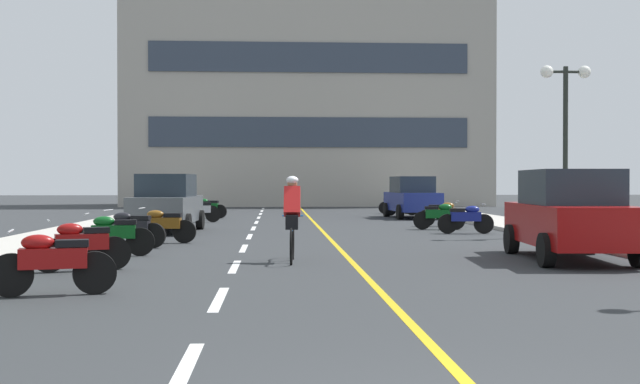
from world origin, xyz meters
TOP-DOWN VIEW (x-y plane):
  - ground_plane at (0.00, 21.00)m, footprint 140.00×140.00m
  - curb_left at (-7.20, 24.00)m, footprint 2.40×72.00m
  - curb_right at (7.20, 24.00)m, footprint 2.40×72.00m
  - lane_dash_0 at (-2.00, 2.00)m, footprint 0.14×2.20m
  - lane_dash_1 at (-2.00, 6.00)m, footprint 0.14×2.20m
  - lane_dash_2 at (-2.00, 10.00)m, footprint 0.14×2.20m
  - lane_dash_3 at (-2.00, 14.00)m, footprint 0.14×2.20m
  - lane_dash_4 at (-2.00, 18.00)m, footprint 0.14×2.20m
  - lane_dash_5 at (-2.00, 22.00)m, footprint 0.14×2.20m
  - lane_dash_6 at (-2.00, 26.00)m, footprint 0.14×2.20m
  - lane_dash_7 at (-2.00, 30.00)m, footprint 0.14×2.20m
  - lane_dash_8 at (-2.00, 34.00)m, footprint 0.14×2.20m
  - lane_dash_9 at (-2.00, 38.00)m, footprint 0.14×2.20m
  - lane_dash_10 at (-2.00, 42.00)m, footprint 0.14×2.20m
  - lane_dash_11 at (-2.00, 46.00)m, footprint 0.14×2.20m
  - centre_line_yellow at (0.25, 24.00)m, footprint 0.12×66.00m
  - office_building at (0.90, 48.93)m, footprint 24.10×7.98m
  - street_lamp_mid at (7.04, 17.40)m, footprint 1.46×0.36m
  - parked_car_near at (4.67, 10.90)m, footprint 2.17×4.31m
  - parked_car_mid at (-4.67, 20.22)m, footprint 2.07×4.27m
  - parked_car_far at (4.71, 29.28)m, footprint 2.12×4.29m
  - motorcycle_1 at (-4.32, 6.44)m, footprint 1.68×0.64m
  - motorcycle_2 at (-4.66, 9.41)m, footprint 1.64×0.80m
  - motorcycle_3 at (-4.68, 12.19)m, footprint 1.70×0.60m
  - motorcycle_4 at (-4.71, 14.30)m, footprint 1.70×0.60m
  - motorcycle_5 at (-4.15, 15.73)m, footprint 1.70×0.60m
  - motorcycle_6 at (4.54, 18.93)m, footprint 1.70×0.60m
  - motorcycle_7 at (4.16, 21.00)m, footprint 1.70×0.60m
  - motorcycle_8 at (4.66, 22.81)m, footprint 1.70×0.60m
  - motorcycle_9 at (-4.25, 26.06)m, footprint 1.69×0.64m
  - motorcycle_10 at (-4.45, 28.00)m, footprint 1.68×0.64m
  - motorcycle_11 at (-4.22, 29.62)m, footprint 1.68×0.64m
  - motorcycle_12 at (4.66, 31.88)m, footprint 1.69×0.62m
  - motorcycle_13 at (4.71, 33.86)m, footprint 1.70×0.60m
  - cyclist_rider at (-0.92, 10.82)m, footprint 0.42×1.77m

SIDE VIEW (x-z plane):
  - ground_plane at x=0.00m, z-range 0.00..0.00m
  - lane_dash_0 at x=-2.00m, z-range 0.00..0.01m
  - lane_dash_1 at x=-2.00m, z-range 0.00..0.01m
  - lane_dash_2 at x=-2.00m, z-range 0.00..0.01m
  - lane_dash_3 at x=-2.00m, z-range 0.00..0.01m
  - lane_dash_4 at x=-2.00m, z-range 0.00..0.01m
  - lane_dash_5 at x=-2.00m, z-range 0.00..0.01m
  - lane_dash_6 at x=-2.00m, z-range 0.00..0.01m
  - lane_dash_7 at x=-2.00m, z-range 0.00..0.01m
  - lane_dash_8 at x=-2.00m, z-range 0.00..0.01m
  - lane_dash_9 at x=-2.00m, z-range 0.00..0.01m
  - lane_dash_10 at x=-2.00m, z-range 0.00..0.01m
  - lane_dash_11 at x=-2.00m, z-range 0.00..0.01m
  - centre_line_yellow at x=0.25m, z-range 0.00..0.01m
  - curb_left at x=-7.20m, z-range 0.00..0.12m
  - curb_right at x=7.20m, z-range 0.00..0.12m
  - motorcycle_1 at x=-4.32m, z-range 0.01..0.93m
  - motorcycle_2 at x=-4.66m, z-range 0.01..0.93m
  - motorcycle_3 at x=-4.68m, z-range 0.01..0.93m
  - motorcycle_4 at x=-4.71m, z-range 0.01..0.93m
  - motorcycle_5 at x=-4.15m, z-range 0.01..0.93m
  - motorcycle_6 at x=4.54m, z-range 0.01..0.93m
  - motorcycle_7 at x=4.16m, z-range 0.01..0.93m
  - motorcycle_8 at x=4.66m, z-range 0.01..0.93m
  - motorcycle_9 at x=-4.25m, z-range 0.01..0.93m
  - motorcycle_10 at x=-4.45m, z-range 0.01..0.93m
  - motorcycle_11 at x=-4.22m, z-range 0.01..0.93m
  - motorcycle_12 at x=4.66m, z-range 0.01..0.93m
  - motorcycle_13 at x=4.71m, z-range 0.01..0.93m
  - cyclist_rider at x=-0.92m, z-range 0.03..1.74m
  - parked_car_near at x=4.67m, z-range 0.01..1.83m
  - parked_car_mid at x=-4.67m, z-range 0.01..1.83m
  - parked_car_far at x=4.71m, z-range 0.01..1.83m
  - street_lamp_mid at x=7.04m, z-range 1.26..6.05m
  - office_building at x=0.90m, z-range 0.00..15.82m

